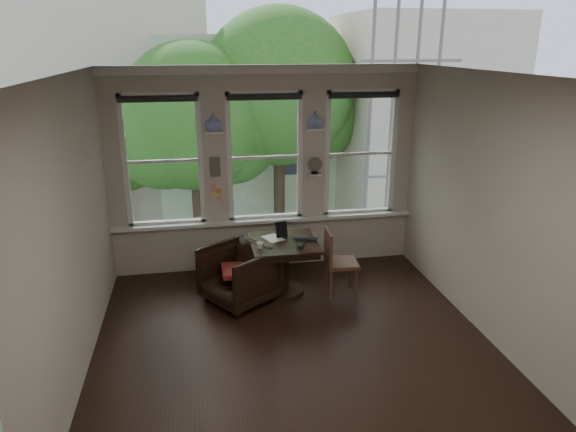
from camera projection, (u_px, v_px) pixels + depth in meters
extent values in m
plane|color=black|center=(293.00, 341.00, 5.95)|extent=(4.50, 4.50, 0.00)
plane|color=silver|center=(294.00, 74.00, 4.99)|extent=(4.50, 4.50, 0.00)
plane|color=beige|center=(265.00, 170.00, 7.57)|extent=(4.50, 0.00, 4.50)
plane|color=beige|center=(359.00, 329.00, 3.38)|extent=(4.50, 0.00, 4.50)
plane|color=beige|center=(72.00, 233.00, 5.09)|extent=(0.00, 4.50, 4.50)
plane|color=beige|center=(487.00, 208.00, 5.86)|extent=(0.00, 4.50, 4.50)
cube|color=white|center=(214.00, 132.00, 7.16)|extent=(0.26, 0.16, 0.03)
cube|color=white|center=(315.00, 129.00, 7.41)|extent=(0.26, 0.16, 0.03)
cube|color=#59544F|center=(215.00, 167.00, 7.35)|extent=(0.14, 0.06, 0.28)
imported|color=white|center=(213.00, 122.00, 7.11)|extent=(0.24, 0.24, 0.25)
imported|color=white|center=(315.00, 120.00, 7.36)|extent=(0.24, 0.24, 0.25)
imported|color=black|center=(239.00, 275.00, 6.76)|extent=(1.16, 1.16, 0.77)
cube|color=maroon|center=(239.00, 270.00, 6.74)|extent=(0.45, 0.45, 0.06)
imported|color=black|center=(305.00, 240.00, 6.93)|extent=(0.39, 0.34, 0.03)
imported|color=white|center=(260.00, 245.00, 6.66)|extent=(0.09, 0.09, 0.08)
imported|color=white|center=(301.00, 244.00, 6.67)|extent=(0.13, 0.13, 0.10)
cube|color=black|center=(281.00, 229.00, 7.03)|extent=(0.17, 0.10, 0.22)
cube|color=silver|center=(273.00, 238.00, 7.01)|extent=(0.32, 0.36, 0.00)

